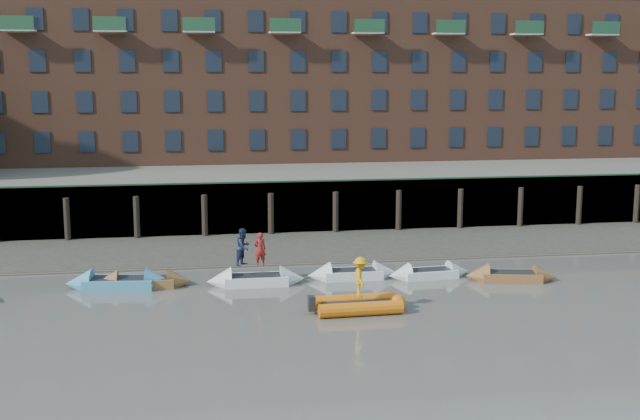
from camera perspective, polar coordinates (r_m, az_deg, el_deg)
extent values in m
plane|color=#5F5A52|center=(28.68, 4.69, -10.38)|extent=(220.00, 220.00, 0.00)
cube|color=#3D382F|center=(45.69, -0.56, -2.67)|extent=(110.00, 8.00, 0.50)
cube|color=#4C4336|center=(42.42, 0.10, -3.65)|extent=(110.00, 1.60, 0.10)
cube|color=#2D2A26|center=(49.66, -1.29, 0.22)|extent=(110.00, 0.80, 3.20)
cylinder|color=black|center=(49.26, -17.55, -0.67)|extent=(0.36, 0.36, 2.60)
cylinder|color=black|center=(48.80, -12.91, -0.56)|extent=(0.36, 0.36, 2.60)
cylinder|color=black|center=(48.67, -8.21, -0.44)|extent=(0.36, 0.36, 2.60)
cylinder|color=black|center=(48.86, -3.51, -0.31)|extent=(0.36, 0.36, 2.60)
cylinder|color=black|center=(49.38, 1.11, -0.19)|extent=(0.36, 0.36, 2.60)
cylinder|color=black|center=(50.21, 5.62, -0.07)|extent=(0.36, 0.36, 2.60)
cylinder|color=black|center=(51.35, 9.94, 0.05)|extent=(0.36, 0.36, 2.60)
cylinder|color=black|center=(52.76, 14.06, 0.16)|extent=(0.36, 0.36, 2.60)
cylinder|color=black|center=(54.43, 17.95, 0.27)|extent=(0.36, 0.36, 2.60)
cylinder|color=black|center=(56.33, 21.59, 0.37)|extent=(0.36, 0.36, 2.60)
cube|color=#264C2D|center=(49.12, -1.25, 2.06)|extent=(110.00, 0.06, 0.10)
cube|color=#5E594D|center=(63.02, -2.91, 2.26)|extent=(110.00, 28.00, 3.20)
cube|color=brown|center=(63.48, -3.06, 9.20)|extent=(80.00, 10.00, 12.00)
cube|color=black|center=(59.30, -19.14, 4.56)|extent=(1.10, 0.12, 1.50)
cube|color=black|center=(58.83, -16.26, 4.67)|extent=(1.10, 0.12, 1.50)
cube|color=black|center=(58.52, -13.33, 4.78)|extent=(1.10, 0.12, 1.50)
cube|color=black|center=(58.36, -10.39, 4.87)|extent=(1.10, 0.12, 1.50)
cube|color=black|center=(58.35, -7.43, 4.94)|extent=(1.10, 0.12, 1.50)
cube|color=black|center=(58.50, -4.48, 5.01)|extent=(1.10, 0.12, 1.50)
cube|color=black|center=(58.80, -1.56, 5.06)|extent=(1.10, 0.12, 1.50)
cube|color=black|center=(59.25, 1.34, 5.10)|extent=(1.10, 0.12, 1.50)
cube|color=black|center=(59.85, 4.18, 5.12)|extent=(1.10, 0.12, 1.50)
cube|color=black|center=(60.59, 6.95, 5.13)|extent=(1.10, 0.12, 1.50)
cube|color=black|center=(61.47, 9.66, 5.13)|extent=(1.10, 0.12, 1.50)
cube|color=black|center=(62.48, 12.28, 5.12)|extent=(1.10, 0.12, 1.50)
cube|color=black|center=(63.62, 14.81, 5.10)|extent=(1.10, 0.12, 1.50)
cube|color=black|center=(64.87, 17.25, 5.07)|extent=(1.10, 0.12, 1.50)
cube|color=black|center=(66.24, 19.60, 5.03)|extent=(1.10, 0.12, 1.50)
cube|color=black|center=(59.13, -19.29, 7.26)|extent=(1.10, 0.12, 1.50)
cube|color=black|center=(58.67, -16.39, 7.40)|extent=(1.10, 0.12, 1.50)
cube|color=black|center=(58.35, -13.44, 7.51)|extent=(1.10, 0.12, 1.50)
cube|color=black|center=(58.19, -10.47, 7.61)|extent=(1.10, 0.12, 1.50)
cube|color=black|center=(58.18, -7.49, 7.69)|extent=(1.10, 0.12, 1.50)
cube|color=black|center=(58.33, -4.52, 7.75)|extent=(1.10, 0.12, 1.50)
cube|color=black|center=(58.63, -1.57, 7.79)|extent=(1.10, 0.12, 1.50)
cube|color=black|center=(59.09, 1.35, 7.80)|extent=(1.10, 0.12, 1.50)
cube|color=black|center=(59.69, 4.21, 7.80)|extent=(1.10, 0.12, 1.50)
cube|color=black|center=(60.43, 7.01, 7.78)|extent=(1.10, 0.12, 1.50)
cube|color=black|center=(61.31, 9.73, 7.74)|extent=(1.10, 0.12, 1.50)
cube|color=black|center=(62.32, 12.37, 7.69)|extent=(1.10, 0.12, 1.50)
cube|color=black|center=(63.46, 14.92, 7.62)|extent=(1.10, 0.12, 1.50)
cube|color=black|center=(64.72, 17.38, 7.54)|extent=(1.10, 0.12, 1.50)
cube|color=black|center=(66.09, 19.74, 7.45)|extent=(1.10, 0.12, 1.50)
cube|color=black|center=(59.10, -19.45, 9.97)|extent=(1.10, 0.12, 1.50)
cube|color=black|center=(58.63, -16.52, 10.13)|extent=(1.10, 0.12, 1.50)
cube|color=black|center=(58.32, -13.55, 10.26)|extent=(1.10, 0.12, 1.50)
cube|color=black|center=(58.16, -10.56, 10.37)|extent=(1.10, 0.12, 1.50)
cube|color=black|center=(58.15, -7.56, 10.45)|extent=(1.10, 0.12, 1.50)
cube|color=black|center=(58.30, -4.56, 10.50)|extent=(1.10, 0.12, 1.50)
cube|color=black|center=(58.60, -1.58, 10.52)|extent=(1.10, 0.12, 1.50)
cube|color=black|center=(59.05, 1.36, 10.52)|extent=(1.10, 0.12, 1.50)
cube|color=black|center=(59.65, 4.24, 10.49)|extent=(1.10, 0.12, 1.50)
cube|color=black|center=(60.40, 7.06, 10.43)|extent=(1.10, 0.12, 1.50)
cube|color=black|center=(61.28, 9.81, 10.36)|extent=(1.10, 0.12, 1.50)
cube|color=black|center=(62.29, 12.47, 10.26)|extent=(1.10, 0.12, 1.50)
cube|color=black|center=(63.43, 15.04, 10.14)|extent=(1.10, 0.12, 1.50)
cube|color=black|center=(64.69, 17.51, 10.02)|extent=(1.10, 0.12, 1.50)
cube|color=black|center=(66.06, 19.88, 9.87)|extent=(1.10, 0.12, 1.50)
cube|color=black|center=(59.20, -19.61, 12.68)|extent=(1.10, 0.12, 1.50)
cube|color=black|center=(58.73, -16.66, 12.86)|extent=(1.10, 0.12, 1.50)
cube|color=black|center=(58.42, -13.67, 13.01)|extent=(1.10, 0.12, 1.50)
cube|color=black|center=(58.26, -10.65, 13.12)|extent=(1.10, 0.12, 1.50)
cube|color=black|center=(58.25, -7.62, 13.20)|extent=(1.10, 0.12, 1.50)
cube|color=black|center=(58.40, -4.60, 13.25)|extent=(1.10, 0.12, 1.50)
cube|color=black|center=(58.70, -1.59, 13.26)|extent=(1.10, 0.12, 1.50)
cube|color=black|center=(59.15, 1.37, 13.23)|extent=(1.10, 0.12, 1.50)
cube|color=black|center=(59.75, 4.28, 13.17)|extent=(1.10, 0.12, 1.50)
cube|color=black|center=(60.49, 7.12, 13.09)|extent=(1.10, 0.12, 1.50)
cube|color=black|center=(61.37, 9.89, 12.97)|extent=(1.10, 0.12, 1.50)
cube|color=black|center=(62.39, 12.57, 12.83)|extent=(1.10, 0.12, 1.50)
cube|color=black|center=(63.52, 15.15, 12.67)|extent=(1.10, 0.12, 1.50)
cube|color=black|center=(64.78, 17.64, 12.49)|extent=(1.10, 0.12, 1.50)
cube|color=black|center=(66.15, 20.02, 12.30)|extent=(1.10, 0.12, 1.50)
cube|color=teal|center=(38.27, -14.08, -5.07)|extent=(3.30, 1.75, 0.50)
cone|color=teal|center=(37.95, -11.33, -5.08)|extent=(1.37, 1.55, 1.43)
cone|color=teal|center=(38.67, -16.78, -5.04)|extent=(1.37, 1.55, 1.43)
cube|color=black|center=(38.21, -14.10, -4.74)|extent=(2.74, 1.34, 0.06)
cube|color=brown|center=(38.20, -12.49, -5.06)|extent=(2.89, 1.32, 0.45)
cone|color=brown|center=(38.11, -9.96, -5.01)|extent=(1.13, 1.31, 1.30)
cone|color=brown|center=(38.36, -15.01, -5.11)|extent=(1.13, 1.31, 1.30)
cube|color=black|center=(38.15, -12.50, -4.77)|extent=(2.41, 0.99, 0.06)
cube|color=silver|center=(37.85, -4.57, -4.98)|extent=(2.97, 1.36, 0.46)
cone|color=silver|center=(37.99, -1.97, -4.90)|extent=(1.16, 1.34, 1.33)
cone|color=silver|center=(37.79, -7.19, -5.06)|extent=(1.16, 1.34, 1.33)
cube|color=black|center=(37.80, -4.58, -4.68)|extent=(2.47, 1.02, 0.06)
cube|color=silver|center=(38.89, 2.33, -4.57)|extent=(2.82, 1.29, 0.44)
cone|color=silver|center=(39.24, 4.69, -4.47)|extent=(1.10, 1.28, 1.27)
cone|color=silver|center=(38.61, -0.07, -4.67)|extent=(1.10, 1.28, 1.27)
cube|color=black|center=(38.84, 2.33, -4.29)|extent=(2.35, 0.97, 0.06)
cube|color=silver|center=(39.38, 7.77, -4.50)|extent=(2.73, 1.43, 0.41)
cone|color=silver|center=(39.96, 9.82, -4.34)|extent=(1.13, 1.28, 1.19)
cone|color=silver|center=(38.85, 5.65, -4.65)|extent=(1.13, 1.28, 1.19)
cube|color=black|center=(39.33, 7.77, -4.23)|extent=(2.27, 1.09, 0.06)
cube|color=brown|center=(39.51, 13.44, -4.62)|extent=(2.98, 1.80, 0.43)
cone|color=brown|center=(39.83, 15.74, -4.60)|extent=(1.32, 1.45, 1.25)
cone|color=brown|center=(39.25, 11.10, -4.62)|extent=(1.32, 1.45, 1.25)
cube|color=black|center=(39.46, 13.45, -4.34)|extent=(2.46, 1.40, 0.06)
cylinder|color=#D6650B|center=(34.24, 2.44, -6.46)|extent=(3.53, 0.71, 0.58)
cylinder|color=#D6650B|center=(33.10, 2.93, -7.04)|extent=(3.53, 0.71, 0.58)
sphere|color=#D6650B|center=(34.11, 5.56, -6.56)|extent=(0.67, 0.67, 0.67)
cube|color=black|center=(33.67, 2.68, -6.75)|extent=(2.96, 1.11, 0.20)
imported|color=maroon|center=(37.56, -4.29, -2.80)|extent=(0.64, 0.49, 1.59)
imported|color=#19233F|center=(37.72, -5.47, -2.63)|extent=(1.05, 1.09, 1.76)
imported|color=orange|center=(33.32, 2.90, -4.80)|extent=(0.73, 1.16, 1.71)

